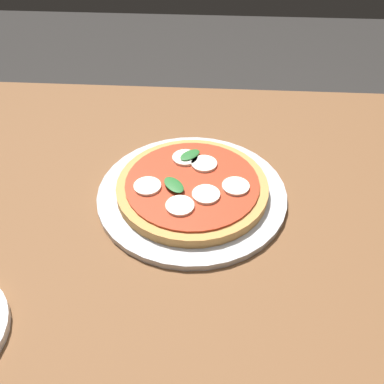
% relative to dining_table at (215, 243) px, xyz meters
% --- Properties ---
extents(dining_table, '(1.55, 0.85, 0.72)m').
position_rel_dining_table_xyz_m(dining_table, '(0.00, 0.00, 0.00)').
color(dining_table, brown).
rests_on(dining_table, ground_plane).
extents(serving_tray, '(0.33, 0.33, 0.01)m').
position_rel_dining_table_xyz_m(serving_tray, '(-0.04, 0.03, 0.10)').
color(serving_tray, silver).
rests_on(serving_tray, dining_table).
extents(pizza, '(0.26, 0.26, 0.03)m').
position_rel_dining_table_xyz_m(pizza, '(-0.04, 0.03, 0.12)').
color(pizza, tan).
rests_on(pizza, serving_tray).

